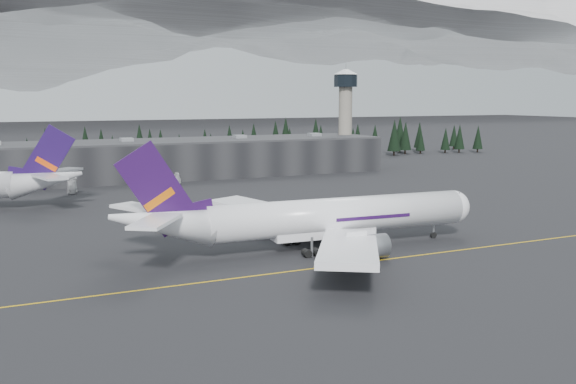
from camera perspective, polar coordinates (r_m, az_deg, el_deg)
name	(u,v)px	position (r m, az deg, el deg)	size (l,w,h in m)	color
ground	(339,262)	(106.87, 4.56, -6.20)	(1400.00, 1400.00, 0.00)	black
taxiline	(345,265)	(105.19, 5.10, -6.44)	(400.00, 0.40, 0.02)	gold
terminal	(157,159)	(221.84, -11.56, 2.89)	(160.00, 30.00, 12.60)	black
control_tower	(345,107)	(251.82, 5.13, 7.56)	(10.00, 10.00, 37.70)	gray
treeline	(134,148)	(257.75, -13.50, 3.84)	(360.00, 20.00, 15.00)	black
mountain_ridge	(24,115)	(1091.40, -22.45, 6.33)	(4400.00, 900.00, 420.00)	white
jet_main	(309,218)	(113.63, 1.84, -2.36)	(68.70, 63.28, 20.19)	white
gse_vehicle_a	(72,192)	(189.47, -18.65, 0.03)	(2.62, 5.68, 1.58)	silver
gse_vehicle_b	(178,184)	(197.86, -9.74, 0.68)	(1.80, 4.47, 1.52)	silver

